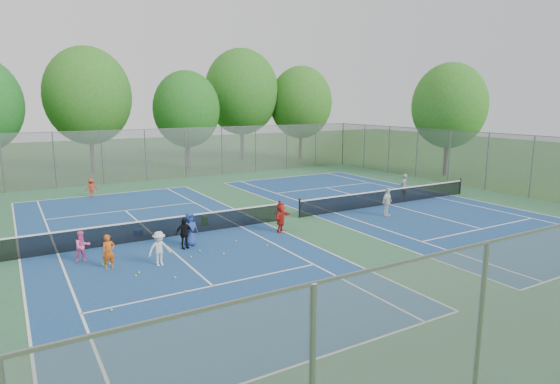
# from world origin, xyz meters

# --- Properties ---
(ground) EXTENTS (120.00, 120.00, 0.00)m
(ground) POSITION_xyz_m (0.00, 0.00, 0.00)
(ground) COLOR #28561B
(ground) RESTS_ON ground
(court_pad) EXTENTS (32.00, 32.00, 0.01)m
(court_pad) POSITION_xyz_m (0.00, 0.00, 0.01)
(court_pad) COLOR #2F633F
(court_pad) RESTS_ON ground
(court_left) EXTENTS (10.97, 23.77, 0.01)m
(court_left) POSITION_xyz_m (-7.00, 0.00, 0.02)
(court_left) COLOR navy
(court_left) RESTS_ON court_pad
(court_right) EXTENTS (10.97, 23.77, 0.01)m
(court_right) POSITION_xyz_m (7.00, 0.00, 0.02)
(court_right) COLOR navy
(court_right) RESTS_ON court_pad
(net_left) EXTENTS (12.87, 0.10, 0.91)m
(net_left) POSITION_xyz_m (-7.00, 0.00, 0.46)
(net_left) COLOR black
(net_left) RESTS_ON ground
(net_right) EXTENTS (12.87, 0.10, 0.91)m
(net_right) POSITION_xyz_m (7.00, 0.00, 0.46)
(net_right) COLOR black
(net_right) RESTS_ON ground
(fence_north) EXTENTS (32.00, 0.10, 4.00)m
(fence_north) POSITION_xyz_m (0.00, 16.00, 2.00)
(fence_north) COLOR gray
(fence_north) RESTS_ON ground
(fence_east) EXTENTS (0.10, 32.00, 4.00)m
(fence_east) POSITION_xyz_m (16.00, 0.00, 2.00)
(fence_east) COLOR gray
(fence_east) RESTS_ON ground
(tree_nl) EXTENTS (7.20, 7.20, 10.69)m
(tree_nl) POSITION_xyz_m (-6.00, 23.00, 6.54)
(tree_nl) COLOR #443326
(tree_nl) RESTS_ON ground
(tree_nc) EXTENTS (6.00, 6.00, 8.85)m
(tree_nc) POSITION_xyz_m (2.00, 21.00, 5.39)
(tree_nc) COLOR #443326
(tree_nc) RESTS_ON ground
(tree_nr) EXTENTS (7.60, 7.60, 11.42)m
(tree_nr) POSITION_xyz_m (9.00, 24.00, 7.04)
(tree_nr) COLOR #443326
(tree_nr) RESTS_ON ground
(tree_ne) EXTENTS (6.60, 6.60, 9.77)m
(tree_ne) POSITION_xyz_m (15.00, 22.00, 5.97)
(tree_ne) COLOR #443326
(tree_ne) RESTS_ON ground
(tree_side_e) EXTENTS (6.00, 6.00, 9.20)m
(tree_side_e) POSITION_xyz_m (19.00, 6.00, 5.74)
(tree_side_e) COLOR #443326
(tree_side_e) RESTS_ON ground
(ball_crate) EXTENTS (0.36, 0.36, 0.29)m
(ball_crate) POSITION_xyz_m (-7.63, 0.98, 0.15)
(ball_crate) COLOR blue
(ball_crate) RESTS_ON ground
(ball_hopper) EXTENTS (0.28, 0.28, 0.52)m
(ball_hopper) POSITION_xyz_m (-4.33, 1.08, 0.26)
(ball_hopper) COLOR green
(ball_hopper) RESTS_ON ground
(student_a) EXTENTS (0.50, 0.35, 1.30)m
(student_a) POSITION_xyz_m (-9.63, -2.86, 0.65)
(student_a) COLOR #D35513
(student_a) RESTS_ON ground
(student_b) EXTENTS (0.71, 0.61, 1.24)m
(student_b) POSITION_xyz_m (-10.35, -1.57, 0.62)
(student_b) COLOR pink
(student_b) RESTS_ON ground
(student_c) EXTENTS (0.90, 0.57, 1.33)m
(student_c) POSITION_xyz_m (-7.92, -3.49, 0.67)
(student_c) COLOR silver
(student_c) RESTS_ON ground
(student_d) EXTENTS (0.82, 0.41, 1.34)m
(student_d) POSITION_xyz_m (-6.44, -2.00, 0.67)
(student_d) COLOR black
(student_d) RESTS_ON ground
(student_e) EXTENTS (0.80, 0.60, 1.47)m
(student_e) POSITION_xyz_m (-6.08, -1.73, 0.73)
(student_e) COLOR navy
(student_e) RESTS_ON ground
(student_f) EXTENTS (1.36, 1.08, 1.45)m
(student_f) POSITION_xyz_m (-1.64, -1.87, 0.72)
(student_f) COLOR red
(student_f) RESTS_ON ground
(child_far_baseline) EXTENTS (0.86, 0.61, 1.20)m
(child_far_baseline) POSITION_xyz_m (-7.96, 11.57, 0.60)
(child_far_baseline) COLOR red
(child_far_baseline) RESTS_ON ground
(instructor) EXTENTS (0.68, 0.57, 1.58)m
(instructor) POSITION_xyz_m (9.10, 0.91, 0.79)
(instructor) COLOR gray
(instructor) RESTS_ON ground
(teen_court_b) EXTENTS (0.98, 0.64, 1.55)m
(teen_court_b) POSITION_xyz_m (4.87, -2.08, 0.78)
(teen_court_b) COLOR white
(teen_court_b) RESTS_ON ground
(tennis_ball_0) EXTENTS (0.07, 0.07, 0.07)m
(tennis_ball_0) POSITION_xyz_m (-9.79, -2.42, 0.03)
(tennis_ball_0) COLOR #DAEF37
(tennis_ball_0) RESTS_ON ground
(tennis_ball_1) EXTENTS (0.07, 0.07, 0.07)m
(tennis_ball_1) POSITION_xyz_m (-3.28, -3.47, 0.03)
(tennis_ball_1) COLOR #EBF138
(tennis_ball_1) RESTS_ON ground
(tennis_ball_2) EXTENTS (0.07, 0.07, 0.07)m
(tennis_ball_2) POSITION_xyz_m (-7.87, -5.10, 0.03)
(tennis_ball_2) COLOR #B2D932
(tennis_ball_2) RESTS_ON ground
(tennis_ball_3) EXTENTS (0.07, 0.07, 0.07)m
(tennis_ball_3) POSITION_xyz_m (-6.61, -3.27, 0.03)
(tennis_ball_3) COLOR #C4EA36
(tennis_ball_3) RESTS_ON ground
(tennis_ball_4) EXTENTS (0.07, 0.07, 0.07)m
(tennis_ball_4) POSITION_xyz_m (-9.01, -4.22, 0.03)
(tennis_ball_4) COLOR gold
(tennis_ball_4) RESTS_ON ground
(tennis_ball_5) EXTENTS (0.07, 0.07, 0.07)m
(tennis_ball_5) POSITION_xyz_m (-7.96, -6.43, 0.03)
(tennis_ball_5) COLOR gold
(tennis_ball_5) RESTS_ON ground
(tennis_ball_6) EXTENTS (0.07, 0.07, 0.07)m
(tennis_ball_6) POSITION_xyz_m (-4.17, -2.25, 0.03)
(tennis_ball_6) COLOR gold
(tennis_ball_6) RESTS_ON ground
(tennis_ball_7) EXTENTS (0.07, 0.07, 0.07)m
(tennis_ball_7) POSITION_xyz_m (-6.03, -2.69, 0.03)
(tennis_ball_7) COLOR gold
(tennis_ball_7) RESTS_ON ground
(tennis_ball_8) EXTENTS (0.07, 0.07, 0.07)m
(tennis_ball_8) POSITION_xyz_m (-9.55, -2.48, 0.03)
(tennis_ball_8) COLOR #BFE936
(tennis_ball_8) RESTS_ON ground
(tennis_ball_9) EXTENTS (0.07, 0.07, 0.07)m
(tennis_ball_9) POSITION_xyz_m (-10.31, -6.66, 0.03)
(tennis_ball_9) COLOR yellow
(tennis_ball_9) RESTS_ON ground
(tennis_ball_10) EXTENTS (0.07, 0.07, 0.07)m
(tennis_ball_10) POSITION_xyz_m (-5.35, -3.56, 0.03)
(tennis_ball_10) COLOR #CBE234
(tennis_ball_10) RESTS_ON ground
(tennis_ball_11) EXTENTS (0.07, 0.07, 0.07)m
(tennis_ball_11) POSITION_xyz_m (-8.83, -3.96, 0.03)
(tennis_ball_11) COLOR #D1EA36
(tennis_ball_11) RESTS_ON ground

